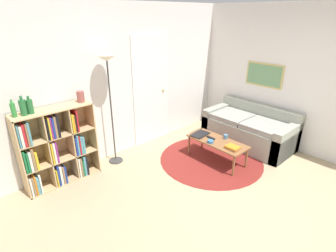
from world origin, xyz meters
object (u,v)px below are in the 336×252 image
object	(u,v)px
bottle_middle	(23,107)
bowl	(210,141)
laptop	(200,134)
bottle_right	(30,106)
bookshelf	(55,148)
coffee_table	(217,143)
cup	(226,137)
couch	(250,129)
vase_on_shelf	(81,97)
bottle_left	(13,110)
floor_lamp	(108,71)

from	to	relation	value
bottle_middle	bowl	bearing A→B (deg)	-26.02
laptop	bottle_right	distance (m)	2.75
bookshelf	bottle_middle	distance (m)	0.78
bottle_right	coffee_table	bearing A→B (deg)	-26.28
bottle_middle	laptop	bearing A→B (deg)	-18.71
laptop	cup	size ratio (longest dim) A/B	4.80
laptop	bowl	distance (m)	0.34
couch	coffee_table	xyz separation A→B (m)	(-1.05, 0.00, 0.06)
bookshelf	vase_on_shelf	size ratio (longest dim) A/B	7.04
coffee_table	bottle_left	xyz separation A→B (m)	(-2.69, 1.24, 0.93)
bookshelf	bottle_middle	xyz separation A→B (m)	(-0.30, -0.02, 0.72)
bookshelf	couch	world-z (taller)	bookshelf
vase_on_shelf	bottle_right	bearing A→B (deg)	-179.32
bookshelf	bowl	distance (m)	2.45
floor_lamp	cup	bearing A→B (deg)	-39.49
coffee_table	bottle_middle	bearing A→B (deg)	154.70
bottle_right	cup	bearing A→B (deg)	-25.63
laptop	cup	distance (m)	0.45
floor_lamp	bowl	world-z (taller)	floor_lamp
floor_lamp	couch	bearing A→B (deg)	-26.51
laptop	vase_on_shelf	distance (m)	2.14
coffee_table	cup	world-z (taller)	cup
floor_lamp	coffee_table	xyz separation A→B (m)	(1.32, -1.18, -1.25)
couch	bowl	size ratio (longest dim) A/B	16.19
coffee_table	laptop	distance (m)	0.36
bookshelf	vase_on_shelf	world-z (taller)	vase_on_shelf
laptop	bottle_right	xyz separation A→B (m)	(-2.46, 0.87, 0.88)
bookshelf	floor_lamp	size ratio (longest dim) A/B	0.64
floor_lamp	coffee_table	world-z (taller)	floor_lamp
coffee_table	bottle_right	bearing A→B (deg)	153.72
vase_on_shelf	bookshelf	bearing A→B (deg)	179.92
cup	bottle_left	xyz separation A→B (m)	(-2.86, 1.28, 0.85)
bookshelf	bottle_middle	world-z (taller)	bottle_middle
bowl	bottle_left	distance (m)	2.94
bowl	cup	xyz separation A→B (m)	(0.32, -0.08, 0.02)
bowl	floor_lamp	bearing A→B (deg)	135.60
cup	vase_on_shelf	size ratio (longest dim) A/B	0.45
couch	cup	xyz separation A→B (m)	(-0.88, -0.04, 0.14)
floor_lamp	vase_on_shelf	size ratio (longest dim) A/B	10.94
laptop	bowl	world-z (taller)	bowl
coffee_table	bottle_right	world-z (taller)	bottle_right
bowl	bottle_right	size ratio (longest dim) A/B	0.44
bookshelf	cup	distance (m)	2.77
vase_on_shelf	floor_lamp	bearing A→B (deg)	-6.87
couch	bottle_middle	bearing A→B (deg)	161.42
bottle_middle	vase_on_shelf	world-z (taller)	bottle_middle
laptop	bottle_middle	world-z (taller)	bottle_middle
floor_lamp	vase_on_shelf	xyz separation A→B (m)	(-0.46, 0.06, -0.33)
bookshelf	coffee_table	size ratio (longest dim) A/B	1.13
bottle_left	vase_on_shelf	distance (m)	0.91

